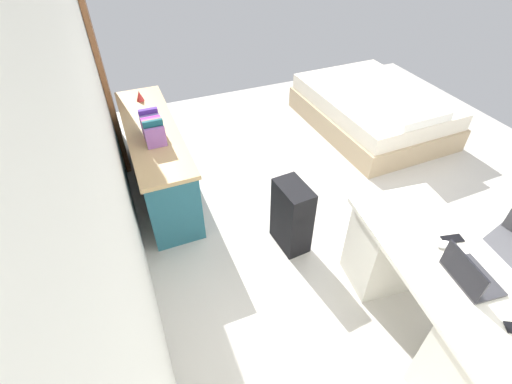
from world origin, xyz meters
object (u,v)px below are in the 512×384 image
(suitcase_black, at_px, (292,216))
(figurine_small, at_px, (140,96))
(cell_phone_by_mouse, at_px, (452,239))
(credenza, at_px, (158,159))
(computer_mouse, at_px, (444,244))
(desk, at_px, (433,297))
(bed, at_px, (372,110))
(laptop, at_px, (469,275))

(suitcase_black, xyz_separation_m, figurine_small, (1.81, 0.91, 0.47))
(cell_phone_by_mouse, bearing_deg, credenza, 48.12)
(credenza, relative_size, computer_mouse, 18.00)
(credenza, xyz_separation_m, computer_mouse, (-2.20, -1.47, 0.39))
(computer_mouse, bearing_deg, credenza, 40.78)
(desk, relative_size, credenza, 0.84)
(bed, xyz_separation_m, figurine_small, (0.37, 2.80, 0.55))
(credenza, bearing_deg, cell_phone_by_mouse, -144.31)
(suitcase_black, distance_m, laptop, 1.41)
(suitcase_black, bearing_deg, computer_mouse, -154.72)
(computer_mouse, relative_size, cell_phone_by_mouse, 0.74)
(desk, distance_m, figurine_small, 3.27)
(cell_phone_by_mouse, relative_size, figurine_small, 1.24)
(credenza, height_order, suitcase_black, credenza)
(laptop, relative_size, figurine_small, 3.04)
(laptop, bearing_deg, bed, -27.66)
(bed, bearing_deg, laptop, 152.34)
(desk, xyz_separation_m, cell_phone_by_mouse, (0.15, -0.16, 0.36))
(bed, relative_size, cell_phone_by_mouse, 14.18)
(desk, distance_m, suitcase_black, 1.22)
(laptop, bearing_deg, desk, -4.62)
(suitcase_black, relative_size, laptop, 1.94)
(computer_mouse, relative_size, figurine_small, 0.91)
(credenza, xyz_separation_m, suitcase_black, (-1.22, -0.91, -0.04))
(desk, distance_m, bed, 2.91)
(desk, bearing_deg, bed, -28.64)
(credenza, height_order, bed, credenza)
(laptop, bearing_deg, suitcase_black, 21.61)
(computer_mouse, xyz_separation_m, figurine_small, (2.79, 1.47, 0.04))
(laptop, xyz_separation_m, cell_phone_by_mouse, (0.28, -0.17, -0.04))
(computer_mouse, height_order, figurine_small, figurine_small)
(computer_mouse, bearing_deg, bed, -21.70)
(figurine_small, bearing_deg, computer_mouse, -152.26)
(credenza, height_order, computer_mouse, computer_mouse)
(desk, bearing_deg, computer_mouse, -26.28)
(bed, height_order, figurine_small, figurine_small)
(desk, relative_size, cell_phone_by_mouse, 11.10)
(bed, relative_size, computer_mouse, 19.28)
(desk, distance_m, cell_phone_by_mouse, 0.42)
(suitcase_black, height_order, cell_phone_by_mouse, cell_phone_by_mouse)
(desk, height_order, laptop, laptop)
(desk, relative_size, computer_mouse, 15.10)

